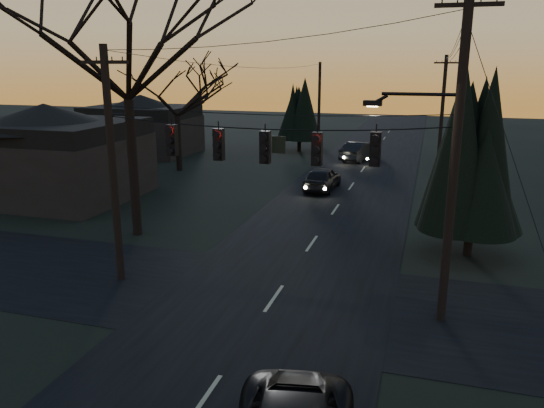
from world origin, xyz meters
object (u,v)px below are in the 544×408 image
(utility_pole_left, at_px, (121,279))
(utility_pole_far_r, at_px, (438,164))
(evergreen_right, at_px, (478,148))
(bare_tree_left, at_px, (124,40))
(sedan_oncoming_b, at_px, (360,151))
(sedan_oncoming_a, at_px, (322,178))
(utility_pole_far_l, at_px, (318,144))
(utility_pole_right, at_px, (440,320))

(utility_pole_left, relative_size, utility_pole_far_r, 1.00)
(utility_pole_far_r, bearing_deg, evergreen_right, -87.03)
(utility_pole_left, distance_m, evergreen_right, 14.89)
(bare_tree_left, height_order, sedan_oncoming_b, bare_tree_left)
(evergreen_right, xyz_separation_m, sedan_oncoming_a, (-8.28, 10.05, -3.83))
(bare_tree_left, xyz_separation_m, evergreen_right, (14.86, 1.46, -4.25))
(utility_pole_far_l, xyz_separation_m, bare_tree_left, (-2.24, -31.02, 8.82))
(bare_tree_left, bearing_deg, sedan_oncoming_b, 71.99)
(utility_pole_left, bearing_deg, sedan_oncoming_b, 79.42)
(utility_pole_right, xyz_separation_m, utility_pole_left, (-11.50, 0.00, 0.00))
(utility_pole_far_r, xyz_separation_m, sedan_oncoming_a, (-7.16, -11.51, 0.75))
(utility_pole_far_r, bearing_deg, sedan_oncoming_a, -121.89)
(utility_pole_left, distance_m, sedan_oncoming_b, 28.34)
(utility_pole_right, bearing_deg, bare_tree_left, 160.08)
(utility_pole_left, xyz_separation_m, evergreen_right, (12.62, 6.44, 4.58))
(utility_pole_far_r, relative_size, evergreen_right, 1.07)
(utility_pole_left, relative_size, utility_pole_far_l, 1.06)
(utility_pole_right, distance_m, utility_pole_far_l, 37.79)
(utility_pole_far_r, bearing_deg, utility_pole_left, -112.33)
(bare_tree_left, xyz_separation_m, sedan_oncoming_a, (6.57, 11.51, -8.08))
(utility_pole_far_l, height_order, bare_tree_left, bare_tree_left)
(utility_pole_left, xyz_separation_m, bare_tree_left, (-2.24, 4.98, 8.82))
(sedan_oncoming_b, bearing_deg, evergreen_right, 125.68)
(utility_pole_right, bearing_deg, utility_pole_far_l, 107.72)
(evergreen_right, relative_size, sedan_oncoming_b, 1.70)
(bare_tree_left, bearing_deg, utility_pole_left, -65.80)
(utility_pole_right, xyz_separation_m, utility_pole_far_l, (-11.50, 36.00, 0.00))
(evergreen_right, height_order, sedan_oncoming_b, evergreen_right)
(utility_pole_right, xyz_separation_m, utility_pole_far_r, (0.00, 28.00, 0.00))
(evergreen_right, bearing_deg, utility_pole_far_r, 92.97)
(utility_pole_right, height_order, sedan_oncoming_a, utility_pole_right)
(bare_tree_left, distance_m, sedan_oncoming_a, 15.52)
(utility_pole_left, distance_m, utility_pole_far_l, 36.00)
(utility_pole_right, relative_size, sedan_oncoming_b, 2.13)
(bare_tree_left, relative_size, sedan_oncoming_b, 2.69)
(evergreen_right, bearing_deg, utility_pole_right, -99.86)
(sedan_oncoming_a, distance_m, sedan_oncoming_b, 11.40)
(utility_pole_far_l, relative_size, sedan_oncoming_a, 1.82)
(utility_pole_far_l, bearing_deg, utility_pole_far_r, -34.82)
(utility_pole_far_r, distance_m, utility_pole_far_l, 14.01)
(utility_pole_left, xyz_separation_m, sedan_oncoming_b, (5.20, 27.85, 0.77))
(utility_pole_far_l, height_order, evergreen_right, evergreen_right)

